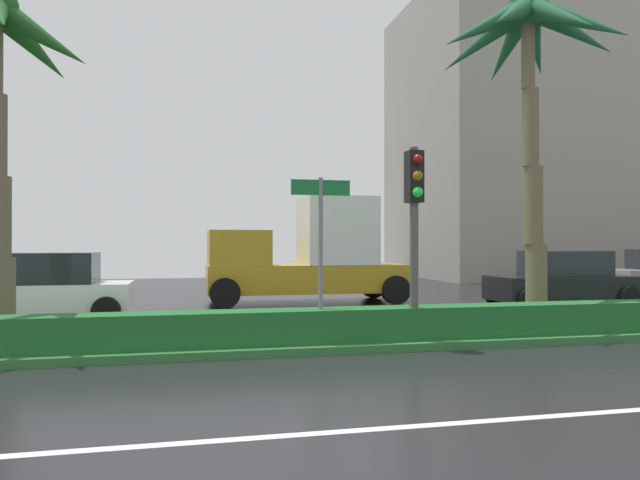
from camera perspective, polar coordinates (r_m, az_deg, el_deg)
name	(u,v)px	position (r m, az deg, el deg)	size (l,w,h in m)	color
ground_plane	(272,334)	(13.17, -4.67, -9.06)	(90.00, 42.00, 0.10)	black
near_lane_divider_stripe	(367,430)	(6.47, 4.61, -17.84)	(81.00, 0.14, 0.01)	white
median_strip	(279,335)	(12.17, -3.99, -9.19)	(85.50, 4.00, 0.15)	#2D6B33
median_hedge	(291,326)	(10.75, -2.83, -8.35)	(76.50, 0.70, 0.60)	#1E6028
palm_tree_centre_left	(529,52)	(14.93, 19.61, 16.80)	(4.47, 4.37, 7.68)	brown
traffic_signal_median_right	(414,207)	(11.03, 9.14, 3.15)	(0.28, 0.43, 3.58)	#4C4C47
street_name_sign	(321,236)	(10.73, 0.06, 0.36)	(1.10, 0.08, 3.00)	slate
car_in_traffic_leading	(43,289)	(16.13, -25.28, -4.30)	(4.30, 2.02, 1.72)	white
box_truck_lead	(308,256)	(19.34, -1.18, -1.52)	(6.40, 2.64, 3.46)	#B28C1E
car_in_traffic_second	(562,280)	(19.40, 22.36, -3.63)	(4.30, 2.02, 1.72)	black
building_far_right	(555,142)	(39.00, 21.84, 8.78)	(18.10, 11.08, 16.22)	gray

